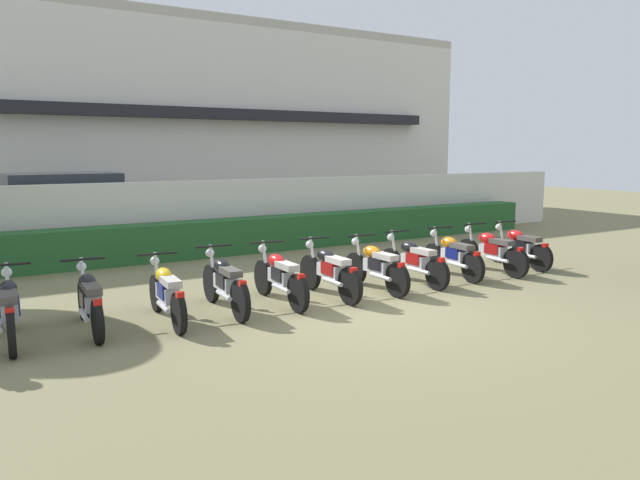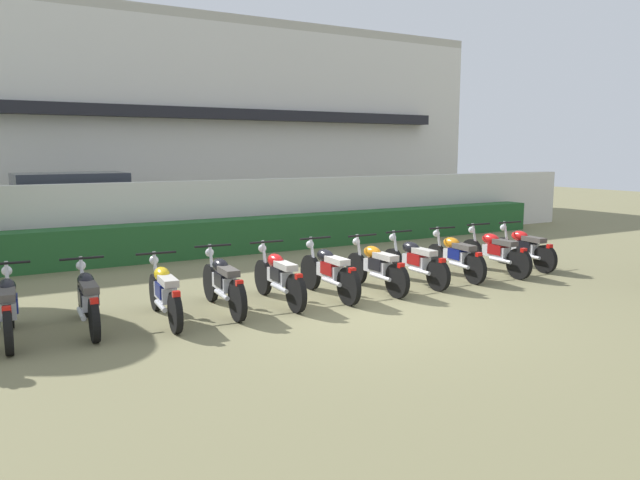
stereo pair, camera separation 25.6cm
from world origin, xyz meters
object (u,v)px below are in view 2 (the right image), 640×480
Objects in this scene: motorcycle_in_row_4 at (279,276)px; motorcycle_in_row_5 at (329,271)px; parked_car at (78,209)px; motorcycle_in_row_6 at (376,266)px; motorcycle_in_row_0 at (8,307)px; motorcycle_in_row_3 at (223,282)px; motorcycle_in_row_10 at (524,247)px; motorcycle_in_row_9 at (495,251)px; motorcycle_in_row_7 at (415,261)px; motorcycle_in_row_1 at (88,298)px; motorcycle_in_row_8 at (455,256)px; motorcycle_in_row_2 at (164,291)px.

motorcycle_in_row_4 is 0.92m from motorcycle_in_row_5.
motorcycle_in_row_4 is at bearing -79.70° from parked_car.
motorcycle_in_row_5 is 1.04× the size of motorcycle_in_row_6.
motorcycle_in_row_0 reaches higher than motorcycle_in_row_4.
parked_car reaches higher than motorcycle_in_row_6.
motorcycle_in_row_3 is at bearing 89.36° from motorcycle_in_row_5.
motorcycle_in_row_10 is at bearing -87.14° from motorcycle_in_row_6.
motorcycle_in_row_0 is 0.96× the size of motorcycle_in_row_9.
motorcycle_in_row_3 is (0.86, -8.25, -0.48)m from parked_car.
motorcycle_in_row_0 is 6.74m from motorcycle_in_row_7.
motorcycle_in_row_10 is at bearing -86.72° from motorcycle_in_row_1.
motorcycle_in_row_6 reaches higher than motorcycle_in_row_1.
motorcycle_in_row_3 is 4.79m from motorcycle_in_row_8.
motorcycle_in_row_8 reaches higher than motorcycle_in_row_1.
motorcycle_in_row_2 is (2.02, -0.10, -0.01)m from motorcycle_in_row_0.
motorcycle_in_row_8 is (5.65, -8.21, -0.49)m from parked_car.
parked_car is 8.54m from motorcycle_in_row_0.
parked_car is 8.76m from motorcycle_in_row_5.
motorcycle_in_row_2 is 5.74m from motorcycle_in_row_8.
motorcycle_in_row_7 is (2.82, 0.02, -0.01)m from motorcycle_in_row_4.
motorcycle_in_row_6 is at bearing 96.88° from motorcycle_in_row_10.
motorcycle_in_row_1 is at bearing -85.55° from motorcycle_in_row_0.
motorcycle_in_row_8 is at bearing -87.97° from motorcycle_in_row_7.
motorcycle_in_row_5 reaches higher than motorcycle_in_row_7.
motorcycle_in_row_4 reaches higher than motorcycle_in_row_1.
motorcycle_in_row_1 is 2.94m from motorcycle_in_row_4.
motorcycle_in_row_3 is (0.95, 0.11, 0.01)m from motorcycle_in_row_2.
motorcycle_in_row_1 is (-1.12, -8.25, -0.50)m from parked_car.
motorcycle_in_row_6 is at bearing -90.91° from motorcycle_in_row_5.
motorcycle_in_row_6 is at bearing -88.30° from motorcycle_in_row_3.
motorcycle_in_row_10 reaches higher than motorcycle_in_row_7.
motorcycle_in_row_1 is at bearing 90.92° from motorcycle_in_row_7.
motorcycle_in_row_0 reaches higher than motorcycle_in_row_8.
motorcycle_in_row_9 is at bearing -85.29° from motorcycle_in_row_2.
motorcycle_in_row_1 is 3.85m from motorcycle_in_row_5.
parked_car is 8.31m from motorcycle_in_row_3.
motorcycle_in_row_7 is (4.64, -8.23, -0.50)m from parked_car.
motorcycle_in_row_0 is 4.83m from motorcycle_in_row_5.
motorcycle_in_row_4 is (1.90, 0.11, 0.01)m from motorcycle_in_row_2.
motorcycle_in_row_9 is at bearing -87.31° from motorcycle_in_row_1.
motorcycle_in_row_7 is at bearing -84.60° from motorcycle_in_row_2.
motorcycle_in_row_4 is 0.99× the size of motorcycle_in_row_9.
motorcycle_in_row_4 is at bearing -86.25° from motorcycle_in_row_0.
motorcycle_in_row_10 is (6.75, 0.08, -0.01)m from motorcycle_in_row_3.
motorcycle_in_row_9 is at bearing 99.71° from motorcycle_in_row_10.
motorcycle_in_row_3 is 3.77m from motorcycle_in_row_7.
parked_car is 9.46m from motorcycle_in_row_7.
motorcycle_in_row_8 is 0.92× the size of motorcycle_in_row_9.
motorcycle_in_row_1 is 6.77m from motorcycle_in_row_8.
motorcycle_in_row_10 is (0.94, 0.09, -0.01)m from motorcycle_in_row_9.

